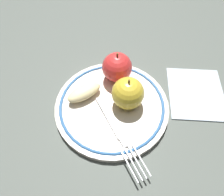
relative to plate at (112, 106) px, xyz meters
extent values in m
plane|color=#4D544D|center=(0.02, 0.00, -0.01)|extent=(2.00, 2.00, 0.00)
cylinder|color=beige|center=(0.00, 0.00, 0.00)|extent=(0.23, 0.23, 0.01)
torus|color=#2A5A93|center=(0.00, 0.00, 0.00)|extent=(0.22, 0.22, 0.01)
sphere|color=gold|center=(0.03, 0.01, 0.04)|extent=(0.06, 0.06, 0.06)
cylinder|color=brown|center=(0.03, 0.01, 0.08)|extent=(0.00, 0.00, 0.01)
sphere|color=red|center=(-0.01, 0.07, 0.04)|extent=(0.06, 0.06, 0.06)
cylinder|color=brown|center=(-0.01, 0.07, 0.08)|extent=(0.00, 0.00, 0.01)
ellipsoid|color=beige|center=(-0.06, 0.00, 0.02)|extent=(0.07, 0.08, 0.02)
cube|color=silver|center=(0.01, -0.03, 0.01)|extent=(0.08, 0.08, 0.00)
cube|color=silver|center=(0.05, -0.07, 0.01)|extent=(0.02, 0.02, 0.00)
cube|color=silver|center=(0.07, -0.11, 0.01)|extent=(0.05, 0.05, 0.00)
cube|color=silver|center=(0.08, -0.11, 0.01)|extent=(0.05, 0.05, 0.00)
cube|color=silver|center=(0.08, -0.10, 0.01)|extent=(0.05, 0.05, 0.00)
cube|color=silver|center=(0.09, -0.09, 0.01)|extent=(0.05, 0.05, 0.00)
cube|color=#B0BFCC|center=(0.16, 0.10, -0.01)|extent=(0.15, 0.17, 0.01)
camera|label=1|loc=(0.08, -0.23, 0.38)|focal=35.00mm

